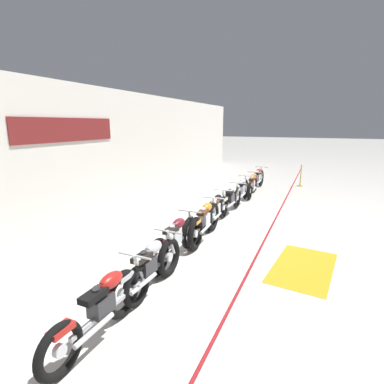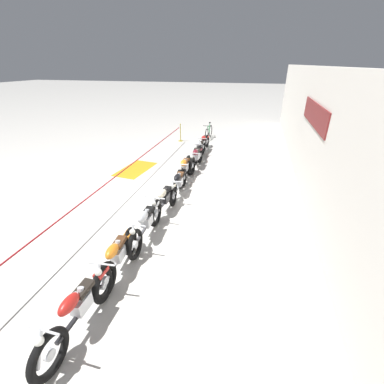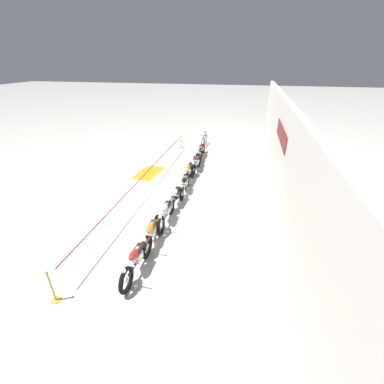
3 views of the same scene
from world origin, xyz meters
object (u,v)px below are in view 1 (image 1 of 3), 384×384
Objects in this scene: motorcycle_red_8 at (258,179)px; floor_banner at (303,267)px; motorcycle_red_0 at (105,306)px; motorcycle_silver_1 at (149,269)px; motorcycle_maroon_2 at (175,240)px; motorcycle_orange_3 at (205,221)px; stanchion_mid_left at (300,179)px; motorcycle_orange_7 at (252,185)px; motorcycle_black_4 at (216,209)px; motorcycle_cream_5 at (231,199)px; motorcycle_silver_6 at (241,191)px; stanchion_far_left at (275,223)px.

floor_banner is at bearing -161.63° from motorcycle_red_8.
motorcycle_silver_1 reaches higher than motorcycle_red_0.
motorcycle_orange_3 is (1.45, -0.14, 0.01)m from motorcycle_maroon_2.
motorcycle_red_8 is at bearing 129.85° from stanchion_mid_left.
motorcycle_orange_3 is at bearing -5.65° from motorcycle_maroon_2.
motorcycle_maroon_2 is at bearing 178.15° from motorcycle_orange_7.
motorcycle_orange_7 is at bearing -0.82° from motorcycle_orange_3.
motorcycle_maroon_2 is at bearing 179.77° from motorcycle_black_4.
motorcycle_red_0 is 10.74m from motorcycle_red_8.
motorcycle_cream_5 is at bearing 161.50° from stanchion_mid_left.
motorcycle_silver_6 is (2.70, -0.09, 0.03)m from motorcycle_black_4.
motorcycle_cream_5 is 1.02× the size of floor_banner.
motorcycle_cream_5 is at bearing 0.63° from motorcycle_red_0.
motorcycle_black_4 is (1.29, 0.13, -0.03)m from motorcycle_orange_3.
motorcycle_silver_1 is 1.37m from motorcycle_maroon_2.
motorcycle_cream_5 is at bearing 0.74° from motorcycle_silver_1.
motorcycle_orange_7 is at bearing 17.23° from stanchion_far_left.
motorcycle_maroon_2 reaches higher than motorcycle_red_8.
motorcycle_cream_5 reaches higher than motorcycle_orange_7.
motorcycle_silver_1 is 0.98× the size of motorcycle_red_8.
motorcycle_orange_3 reaches higher than floor_banner.
motorcycle_red_8 is (6.74, -0.04, -0.00)m from motorcycle_orange_3.
motorcycle_maroon_2 is at bearing 178.74° from motorcycle_red_8.
motorcycle_red_0 reaches higher than motorcycle_orange_7.
motorcycle_silver_1 is 4.10m from motorcycle_black_4.
motorcycle_orange_3 is (4.00, 0.01, 0.02)m from motorcycle_red_0.
motorcycle_orange_3 is 3.99m from motorcycle_silver_6.
stanchion_mid_left is 0.50× the size of floor_banner.
motorcycle_silver_1 is 5.42m from motorcycle_cream_5.
motorcycle_orange_3 is 8.42m from stanchion_mid_left.
motorcycle_red_0 is 4.18m from floor_banner.
stanchion_mid_left is (2.87, -1.74, -0.10)m from motorcycle_orange_7.
motorcycle_maroon_2 reaches higher than motorcycle_orange_7.
motorcycle_maroon_2 reaches higher than motorcycle_red_0.
motorcycle_red_0 is 1.07× the size of motorcycle_orange_7.
motorcycle_maroon_2 is 6.80m from motorcycle_orange_7.
motorcycle_maroon_2 is 9.87m from stanchion_mid_left.
motorcycle_red_0 is at bearing -179.85° from motorcycle_orange_3.
stanchion_mid_left is (8.22, -1.81, -0.13)m from motorcycle_orange_3.
motorcycle_orange_3 is at bearing 167.56° from stanchion_mid_left.
motorcycle_silver_1 is 1.03× the size of motorcycle_cream_5.
stanchion_mid_left is at bearing 11.14° from floor_banner.
motorcycle_black_4 is at bearing 178.23° from motorcycle_red_8.
motorcycle_black_4 is at bearing 51.63° from stanchion_far_left.
motorcycle_orange_3 is at bearing -179.45° from motorcycle_silver_6.
motorcycle_maroon_2 is 2.18× the size of stanchion_mid_left.
floor_banner is at bearing -121.78° from stanchion_far_left.
stanchion_far_left is at bearing 180.00° from stanchion_mid_left.
motorcycle_silver_6 is at bearing -1.10° from motorcycle_maroon_2.
motorcycle_red_8 reaches higher than motorcycle_cream_5.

